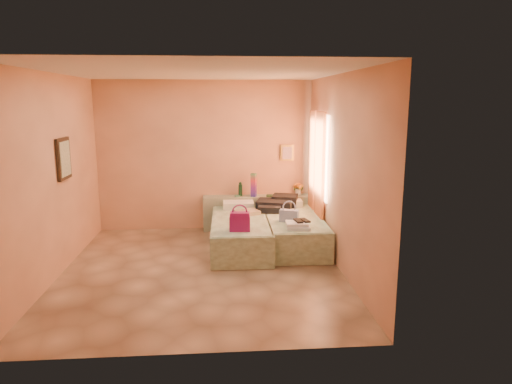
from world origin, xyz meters
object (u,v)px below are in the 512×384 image
flower_vase (298,188)px  water_bottle (240,190)px  magenta_handbag (240,221)px  bed_left (240,234)px  blue_handbag (289,216)px  headboard_ledge (257,212)px  green_book (271,196)px  towel_stack (298,226)px  bed_right (293,231)px

flower_vase → water_bottle: bearing=-176.9°
magenta_handbag → bed_left: bearing=90.7°
water_bottle → blue_handbag: (0.73, -1.35, -0.18)m
headboard_ledge → magenta_handbag: bearing=-102.8°
bed_left → flower_vase: size_ratio=7.40×
flower_vase → blue_handbag: flower_vase is taller
headboard_ledge → bed_left: (-0.38, -1.15, -0.08)m
bed_left → blue_handbag: 0.88m
green_book → blue_handbag: (0.15, -1.29, -0.07)m
headboard_ledge → blue_handbag: (0.40, -1.36, 0.27)m
water_bottle → towel_stack: water_bottle is taller
bed_left → bed_right: 0.91m
bed_right → blue_handbag: size_ratio=6.61×
green_book → towel_stack: size_ratio=0.50×
water_bottle → blue_handbag: size_ratio=0.85×
water_bottle → flower_vase: flower_vase is taller
bed_left → bed_right: same height
bed_left → bed_right: bearing=7.1°
flower_vase → magenta_handbag: flower_vase is taller
bed_left → magenta_handbag: magenta_handbag is taller
bed_right → green_book: bearing=106.0°
bed_left → towel_stack: size_ratio=5.71×
blue_handbag → flower_vase: bearing=94.1°
bed_left → flower_vase: (1.17, 1.21, 0.54)m
headboard_ledge → towel_stack: (0.48, -1.78, 0.23)m
bed_right → green_book: (-0.27, 0.98, 0.41)m
water_bottle → blue_handbag: water_bottle is taller
blue_handbag → towel_stack: 0.44m
bed_left → bed_right: (0.90, 0.10, 0.00)m
headboard_ledge → bed_right: 1.18m
blue_handbag → towel_stack: blue_handbag is taller
water_bottle → flower_vase: (1.12, 0.06, 0.01)m
bed_left → bed_right: size_ratio=1.00×
water_bottle → flower_vase: size_ratio=0.95×
bed_right → magenta_handbag: (-0.94, -0.77, 0.39)m
bed_left → water_bottle: bearing=87.9°
bed_left → blue_handbag: blue_handbag is taller
magenta_handbag → blue_handbag: 0.94m
water_bottle → green_book: bearing=-5.9°
towel_stack → water_bottle: bearing=114.4°
headboard_ledge → water_bottle: water_bottle is taller
bed_right → flower_vase: size_ratio=7.40×
green_book → magenta_handbag: size_ratio=0.57×
water_bottle → magenta_handbag: (-0.09, -1.81, -0.13)m
headboard_ledge → bed_left: headboard_ledge is taller
green_book → magenta_handbag: magenta_handbag is taller
bed_right → towel_stack: (-0.04, -0.73, 0.30)m
green_book → bed_right: bearing=-66.7°
bed_right → blue_handbag: 0.48m
flower_vase → blue_handbag: 1.47m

